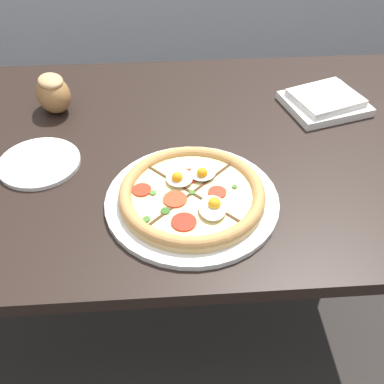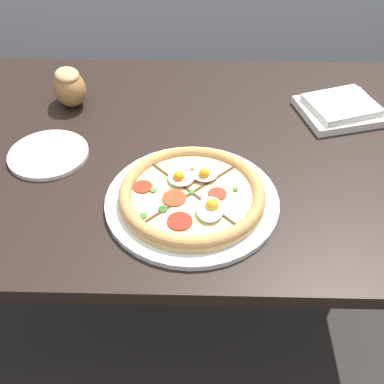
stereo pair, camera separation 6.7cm
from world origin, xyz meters
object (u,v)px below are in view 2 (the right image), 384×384
dining_table (157,175)px  side_saucer (48,154)px  pizza (192,196)px  bread_piece_mid (69,86)px  napkin_folded (341,109)px

dining_table → side_saucer: (-0.24, -0.05, 0.10)m
pizza → side_saucer: 0.36m
side_saucer → dining_table: bearing=11.7°
dining_table → pizza: size_ratio=4.24×
dining_table → pizza: bearing=-65.2°
bread_piece_mid → side_saucer: 0.23m
bread_piece_mid → side_saucer: (-0.01, -0.22, -0.05)m
dining_table → napkin_folded: (0.45, 0.14, 0.11)m
pizza → napkin_folded: (0.36, 0.33, -0.00)m
pizza → napkin_folded: size_ratio=1.52×
napkin_folded → side_saucer: napkin_folded is taller
napkin_folded → bread_piece_mid: (-0.68, 0.03, 0.03)m
dining_table → bread_piece_mid: bearing=143.0°
dining_table → bread_piece_mid: 0.32m
dining_table → pizza: 0.24m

